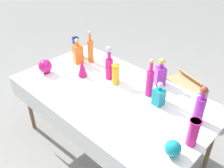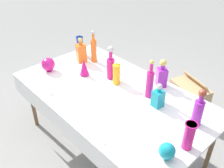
{
  "view_description": "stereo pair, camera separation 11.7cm",
  "coord_description": "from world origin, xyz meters",
  "px_view_note": "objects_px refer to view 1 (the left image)",
  "views": [
    {
      "loc": [
        1.4,
        -1.45,
        2.21
      ],
      "look_at": [
        0.0,
        0.0,
        0.86
      ],
      "focal_mm": 40.0,
      "sensor_mm": 36.0,
      "label": 1
    },
    {
      "loc": [
        1.48,
        -1.37,
        2.21
      ],
      "look_at": [
        0.0,
        0.0,
        0.86
      ],
      "focal_mm": 40.0,
      "sensor_mm": 36.0,
      "label": 2
    }
  ],
  "objects_px": {
    "tall_bottle_3": "(200,107)",
    "slender_vase_2": "(116,74)",
    "square_decanter_1": "(160,74)",
    "cardboard_box_behind_left": "(185,94)",
    "square_decanter_2": "(78,53)",
    "round_bowl_0": "(173,148)",
    "round_bowl_1": "(45,66)",
    "slender_vase_1": "(76,46)",
    "fluted_vase_0": "(82,68)",
    "tall_bottle_1": "(150,82)",
    "square_decanter_0": "(159,96)",
    "tall_bottle_2": "(109,66)",
    "tall_bottle_0": "(91,50)",
    "slender_vase_0": "(193,132)"
  },
  "relations": [
    {
      "from": "round_bowl_1",
      "to": "cardboard_box_behind_left",
      "type": "relative_size",
      "value": 0.28
    },
    {
      "from": "tall_bottle_0",
      "to": "tall_bottle_1",
      "type": "bearing_deg",
      "value": -3.91
    },
    {
      "from": "square_decanter_2",
      "to": "slender_vase_2",
      "type": "distance_m",
      "value": 0.64
    },
    {
      "from": "tall_bottle_1",
      "to": "slender_vase_1",
      "type": "height_order",
      "value": "tall_bottle_1"
    },
    {
      "from": "square_decanter_1",
      "to": "slender_vase_1",
      "type": "relative_size",
      "value": 1.32
    },
    {
      "from": "tall_bottle_3",
      "to": "round_bowl_0",
      "type": "bearing_deg",
      "value": -83.81
    },
    {
      "from": "cardboard_box_behind_left",
      "to": "tall_bottle_1",
      "type": "bearing_deg",
      "value": -85.27
    },
    {
      "from": "tall_bottle_3",
      "to": "round_bowl_0",
      "type": "distance_m",
      "value": 0.48
    },
    {
      "from": "square_decanter_0",
      "to": "slender_vase_2",
      "type": "height_order",
      "value": "square_decanter_0"
    },
    {
      "from": "square_decanter_2",
      "to": "round_bowl_1",
      "type": "bearing_deg",
      "value": -100.27
    },
    {
      "from": "tall_bottle_0",
      "to": "tall_bottle_3",
      "type": "xyz_separation_m",
      "value": [
        1.43,
        -0.07,
        -0.01
      ]
    },
    {
      "from": "square_decanter_0",
      "to": "slender_vase_2",
      "type": "distance_m",
      "value": 0.53
    },
    {
      "from": "tall_bottle_3",
      "to": "square_decanter_0",
      "type": "distance_m",
      "value": 0.38
    },
    {
      "from": "tall_bottle_1",
      "to": "slender_vase_2",
      "type": "height_order",
      "value": "tall_bottle_1"
    },
    {
      "from": "tall_bottle_1",
      "to": "square_decanter_1",
      "type": "xyz_separation_m",
      "value": [
        -0.04,
        0.23,
        -0.03
      ]
    },
    {
      "from": "tall_bottle_3",
      "to": "round_bowl_1",
      "type": "relative_size",
      "value": 2.19
    },
    {
      "from": "square_decanter_2",
      "to": "tall_bottle_0",
      "type": "bearing_deg",
      "value": 48.49
    },
    {
      "from": "slender_vase_2",
      "to": "fluted_vase_0",
      "type": "height_order",
      "value": "slender_vase_2"
    },
    {
      "from": "slender_vase_2",
      "to": "fluted_vase_0",
      "type": "relative_size",
      "value": 1.14
    },
    {
      "from": "square_decanter_0",
      "to": "slender_vase_1",
      "type": "xyz_separation_m",
      "value": [
        -1.34,
        0.12,
        0.02
      ]
    },
    {
      "from": "fluted_vase_0",
      "to": "round_bowl_0",
      "type": "xyz_separation_m",
      "value": [
        1.31,
        -0.26,
        -0.03
      ]
    },
    {
      "from": "round_bowl_0",
      "to": "cardboard_box_behind_left",
      "type": "xyz_separation_m",
      "value": [
        -0.66,
        1.49,
        -0.64
      ]
    },
    {
      "from": "tall_bottle_1",
      "to": "round_bowl_0",
      "type": "relative_size",
      "value": 2.99
    },
    {
      "from": "square_decanter_2",
      "to": "fluted_vase_0",
      "type": "relative_size",
      "value": 1.58
    },
    {
      "from": "square_decanter_1",
      "to": "slender_vase_0",
      "type": "xyz_separation_m",
      "value": [
        0.65,
        -0.52,
        -0.0
      ]
    },
    {
      "from": "tall_bottle_3",
      "to": "square_decanter_1",
      "type": "height_order",
      "value": "tall_bottle_3"
    },
    {
      "from": "square_decanter_1",
      "to": "fluted_vase_0",
      "type": "xyz_separation_m",
      "value": [
        -0.7,
        -0.46,
        -0.03
      ]
    },
    {
      "from": "fluted_vase_0",
      "to": "slender_vase_2",
      "type": "bearing_deg",
      "value": 22.02
    },
    {
      "from": "square_decanter_0",
      "to": "slender_vase_0",
      "type": "relative_size",
      "value": 1.03
    },
    {
      "from": "tall_bottle_3",
      "to": "round_bowl_0",
      "type": "xyz_separation_m",
      "value": [
        0.05,
        -0.47,
        -0.08
      ]
    },
    {
      "from": "square_decanter_1",
      "to": "slender_vase_1",
      "type": "bearing_deg",
      "value": -171.57
    },
    {
      "from": "round_bowl_0",
      "to": "square_decanter_0",
      "type": "bearing_deg",
      "value": 134.77
    },
    {
      "from": "tall_bottle_3",
      "to": "square_decanter_1",
      "type": "xyz_separation_m",
      "value": [
        -0.56,
        0.24,
        -0.03
      ]
    },
    {
      "from": "tall_bottle_0",
      "to": "square_decanter_0",
      "type": "height_order",
      "value": "tall_bottle_0"
    },
    {
      "from": "square_decanter_1",
      "to": "square_decanter_2",
      "type": "xyz_separation_m",
      "value": [
        -0.97,
        -0.28,
        -0.0
      ]
    },
    {
      "from": "square_decanter_1",
      "to": "square_decanter_2",
      "type": "relative_size",
      "value": 0.99
    },
    {
      "from": "slender_vase_2",
      "to": "cardboard_box_behind_left",
      "type": "height_order",
      "value": "slender_vase_2"
    },
    {
      "from": "round_bowl_1",
      "to": "cardboard_box_behind_left",
      "type": "xyz_separation_m",
      "value": [
        1.0,
        1.46,
        -0.65
      ]
    },
    {
      "from": "tall_bottle_1",
      "to": "square_decanter_1",
      "type": "distance_m",
      "value": 0.24
    },
    {
      "from": "square_decanter_1",
      "to": "cardboard_box_behind_left",
      "type": "xyz_separation_m",
      "value": [
        -0.05,
        0.77,
        -0.69
      ]
    },
    {
      "from": "slender_vase_2",
      "to": "cardboard_box_behind_left",
      "type": "bearing_deg",
      "value": 74.96
    },
    {
      "from": "tall_bottle_3",
      "to": "slender_vase_2",
      "type": "distance_m",
      "value": 0.9
    },
    {
      "from": "slender_vase_0",
      "to": "round_bowl_0",
      "type": "xyz_separation_m",
      "value": [
        -0.04,
        -0.19,
        -0.06
      ]
    },
    {
      "from": "tall_bottle_2",
      "to": "square_decanter_2",
      "type": "xyz_separation_m",
      "value": [
        -0.51,
        -0.0,
        -0.03
      ]
    },
    {
      "from": "cardboard_box_behind_left",
      "to": "square_decanter_2",
      "type": "bearing_deg",
      "value": -131.26
    },
    {
      "from": "square_decanter_0",
      "to": "round_bowl_0",
      "type": "xyz_separation_m",
      "value": [
        0.42,
        -0.43,
        -0.03
      ]
    },
    {
      "from": "round_bowl_0",
      "to": "tall_bottle_3",
      "type": "bearing_deg",
      "value": 96.19
    },
    {
      "from": "square_decanter_2",
      "to": "cardboard_box_behind_left",
      "type": "xyz_separation_m",
      "value": [
        0.92,
        1.05,
        -0.69
      ]
    },
    {
      "from": "tall_bottle_0",
      "to": "slender_vase_1",
      "type": "distance_m",
      "value": 0.28
    },
    {
      "from": "tall_bottle_2",
      "to": "slender_vase_2",
      "type": "bearing_deg",
      "value": -13.81
    }
  ]
}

